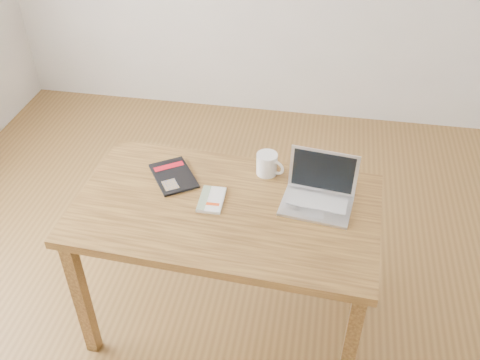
% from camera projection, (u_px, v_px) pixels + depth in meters
% --- Properties ---
extents(room, '(4.04, 4.04, 2.70)m').
position_uv_depth(room, '(196.00, 64.00, 1.95)').
color(room, brown).
rests_on(room, ground).
extents(desk, '(1.32, 0.80, 0.75)m').
position_uv_depth(desk, '(226.00, 222.00, 2.31)').
color(desk, brown).
rests_on(desk, ground).
extents(white_guidebook, '(0.11, 0.17, 0.01)m').
position_uv_depth(white_guidebook, '(212.00, 200.00, 2.27)').
color(white_guidebook, silver).
rests_on(white_guidebook, desk).
extents(black_guidebook, '(0.27, 0.29, 0.01)m').
position_uv_depth(black_guidebook, '(174.00, 176.00, 2.40)').
color(black_guidebook, black).
rests_on(black_guidebook, desk).
extents(laptop, '(0.32, 0.27, 0.21)m').
position_uv_depth(laptop, '(319.00, 193.00, 2.25)').
color(laptop, silver).
rests_on(laptop, desk).
extents(coffee_mug, '(0.13, 0.10, 0.10)m').
position_uv_depth(coffee_mug, '(267.00, 164.00, 2.40)').
color(coffee_mug, white).
rests_on(coffee_mug, desk).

